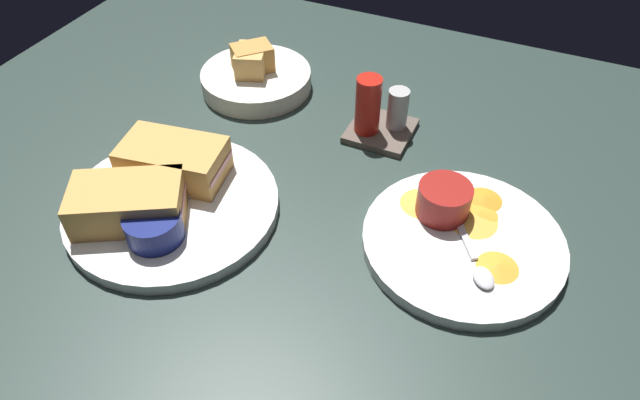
{
  "coord_description": "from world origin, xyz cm",
  "views": [
    {
      "loc": [
        29.81,
        -44.42,
        51.45
      ],
      "look_at": [
        9.33,
        0.93,
        3.0
      ],
      "focal_mm": 32.09,
      "sensor_mm": 36.0,
      "label": 1
    }
  ],
  "objects_px": {
    "sandwich_half_near": "(174,160)",
    "plate_chips_companion": "(463,242)",
    "ramekin_dark_sauce": "(153,226)",
    "bread_basket_rear": "(256,76)",
    "plate_sandwich_main": "(173,206)",
    "ramekin_light_gravy": "(444,199)",
    "sandwich_half_far": "(128,203)",
    "spoon_by_gravy_ramekin": "(479,269)",
    "condiment_caddy": "(379,115)",
    "spoon_by_dark_ramekin": "(181,205)"
  },
  "relations": [
    {
      "from": "sandwich_half_far",
      "to": "plate_chips_companion",
      "type": "relative_size",
      "value": 0.63
    },
    {
      "from": "spoon_by_gravy_ramekin",
      "to": "bread_basket_rear",
      "type": "bearing_deg",
      "value": 149.87
    },
    {
      "from": "sandwich_half_far",
      "to": "spoon_by_dark_ramekin",
      "type": "xyz_separation_m",
      "value": [
        0.04,
        0.04,
        -0.02
      ]
    },
    {
      "from": "sandwich_half_far",
      "to": "bread_basket_rear",
      "type": "height_order",
      "value": "bread_basket_rear"
    },
    {
      "from": "ramekin_dark_sauce",
      "to": "bread_basket_rear",
      "type": "relative_size",
      "value": 0.38
    },
    {
      "from": "bread_basket_rear",
      "to": "condiment_caddy",
      "type": "xyz_separation_m",
      "value": [
        0.22,
        -0.03,
        0.01
      ]
    },
    {
      "from": "ramekin_dark_sauce",
      "to": "condiment_caddy",
      "type": "height_order",
      "value": "condiment_caddy"
    },
    {
      "from": "sandwich_half_far",
      "to": "ramekin_light_gravy",
      "type": "xyz_separation_m",
      "value": [
        0.34,
        0.16,
        -0.0
      ]
    },
    {
      "from": "sandwich_half_near",
      "to": "bread_basket_rear",
      "type": "bearing_deg",
      "value": 93.96
    },
    {
      "from": "spoon_by_gravy_ramekin",
      "to": "bread_basket_rear",
      "type": "relative_size",
      "value": 0.52
    },
    {
      "from": "sandwich_half_near",
      "to": "ramekin_light_gravy",
      "type": "bearing_deg",
      "value": 12.58
    },
    {
      "from": "sandwich_half_near",
      "to": "plate_chips_companion",
      "type": "distance_m",
      "value": 0.38
    },
    {
      "from": "sandwich_half_near",
      "to": "bread_basket_rear",
      "type": "xyz_separation_m",
      "value": [
        -0.02,
        0.24,
        -0.02
      ]
    },
    {
      "from": "sandwich_half_far",
      "to": "spoon_by_gravy_ramekin",
      "type": "height_order",
      "value": "sandwich_half_far"
    },
    {
      "from": "sandwich_half_near",
      "to": "ramekin_light_gravy",
      "type": "xyz_separation_m",
      "value": [
        0.34,
        0.07,
        -0.0
      ]
    },
    {
      "from": "sandwich_half_far",
      "to": "plate_chips_companion",
      "type": "bearing_deg",
      "value": 19.45
    },
    {
      "from": "bread_basket_rear",
      "to": "ramekin_light_gravy",
      "type": "bearing_deg",
      "value": -25.64
    },
    {
      "from": "ramekin_dark_sauce",
      "to": "ramekin_light_gravy",
      "type": "relative_size",
      "value": 1.03
    },
    {
      "from": "spoon_by_dark_ramekin",
      "to": "spoon_by_gravy_ramekin",
      "type": "distance_m",
      "value": 0.36
    },
    {
      "from": "spoon_by_dark_ramekin",
      "to": "ramekin_light_gravy",
      "type": "xyz_separation_m",
      "value": [
        0.3,
        0.12,
        0.02
      ]
    },
    {
      "from": "ramekin_light_gravy",
      "to": "plate_chips_companion",
      "type": "bearing_deg",
      "value": -39.81
    },
    {
      "from": "plate_sandwich_main",
      "to": "sandwich_half_near",
      "type": "distance_m",
      "value": 0.06
    },
    {
      "from": "plate_sandwich_main",
      "to": "plate_chips_companion",
      "type": "height_order",
      "value": "same"
    },
    {
      "from": "plate_sandwich_main",
      "to": "sandwich_half_far",
      "type": "xyz_separation_m",
      "value": [
        -0.03,
        -0.04,
        0.03
      ]
    },
    {
      "from": "plate_chips_companion",
      "to": "bread_basket_rear",
      "type": "height_order",
      "value": "bread_basket_rear"
    },
    {
      "from": "bread_basket_rear",
      "to": "spoon_by_dark_ramekin",
      "type": "bearing_deg",
      "value": -78.97
    },
    {
      "from": "sandwich_half_near",
      "to": "ramekin_dark_sauce",
      "type": "bearing_deg",
      "value": -67.85
    },
    {
      "from": "sandwich_half_near",
      "to": "ramekin_dark_sauce",
      "type": "relative_size",
      "value": 2.13
    },
    {
      "from": "plate_chips_companion",
      "to": "bread_basket_rear",
      "type": "distance_m",
      "value": 0.44
    },
    {
      "from": "ramekin_light_gravy",
      "to": "condiment_caddy",
      "type": "xyz_separation_m",
      "value": [
        -0.13,
        0.13,
        -0.0
      ]
    },
    {
      "from": "sandwich_half_far",
      "to": "ramekin_dark_sauce",
      "type": "bearing_deg",
      "value": -17.5
    },
    {
      "from": "plate_sandwich_main",
      "to": "ramekin_light_gravy",
      "type": "distance_m",
      "value": 0.34
    },
    {
      "from": "ramekin_dark_sauce",
      "to": "condiment_caddy",
      "type": "relative_size",
      "value": 0.7
    },
    {
      "from": "spoon_by_gravy_ramekin",
      "to": "condiment_caddy",
      "type": "distance_m",
      "value": 0.28
    },
    {
      "from": "spoon_by_dark_ramekin",
      "to": "sandwich_half_far",
      "type": "bearing_deg",
      "value": -138.53
    },
    {
      "from": "plate_sandwich_main",
      "to": "sandwich_half_near",
      "type": "bearing_deg",
      "value": 117.03
    },
    {
      "from": "ramekin_dark_sauce",
      "to": "ramekin_light_gravy",
      "type": "height_order",
      "value": "ramekin_light_gravy"
    },
    {
      "from": "sandwich_half_far",
      "to": "bread_basket_rear",
      "type": "distance_m",
      "value": 0.33
    },
    {
      "from": "bread_basket_rear",
      "to": "ramekin_dark_sauce",
      "type": "bearing_deg",
      "value": -80.41
    },
    {
      "from": "bread_basket_rear",
      "to": "condiment_caddy",
      "type": "relative_size",
      "value": 1.84
    },
    {
      "from": "plate_chips_companion",
      "to": "ramekin_light_gravy",
      "type": "height_order",
      "value": "ramekin_light_gravy"
    },
    {
      "from": "sandwich_half_near",
      "to": "plate_sandwich_main",
      "type": "bearing_deg",
      "value": -62.97
    },
    {
      "from": "plate_chips_companion",
      "to": "sandwich_half_near",
      "type": "bearing_deg",
      "value": -173.07
    },
    {
      "from": "ramekin_light_gravy",
      "to": "spoon_by_gravy_ramekin",
      "type": "distance_m",
      "value": 0.1
    },
    {
      "from": "plate_sandwich_main",
      "to": "ramekin_dark_sauce",
      "type": "xyz_separation_m",
      "value": [
        0.02,
        -0.06,
        0.03
      ]
    },
    {
      "from": "spoon_by_dark_ramekin",
      "to": "plate_chips_companion",
      "type": "height_order",
      "value": "spoon_by_dark_ramekin"
    },
    {
      "from": "spoon_by_dark_ramekin",
      "to": "condiment_caddy",
      "type": "height_order",
      "value": "condiment_caddy"
    },
    {
      "from": "sandwich_half_near",
      "to": "condiment_caddy",
      "type": "xyz_separation_m",
      "value": [
        0.2,
        0.21,
        -0.01
      ]
    },
    {
      "from": "sandwich_half_far",
      "to": "ramekin_light_gravy",
      "type": "distance_m",
      "value": 0.38
    },
    {
      "from": "ramekin_light_gravy",
      "to": "condiment_caddy",
      "type": "height_order",
      "value": "condiment_caddy"
    }
  ]
}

